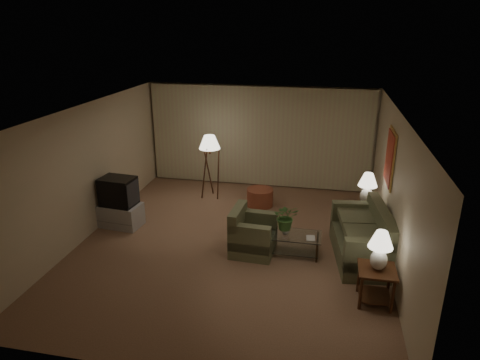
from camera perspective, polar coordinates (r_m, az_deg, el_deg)
name	(u,v)px	position (r m, az deg, el deg)	size (l,w,h in m)	color
ground	(231,243)	(8.75, -1.16, -8.44)	(7.00, 7.00, 0.00)	#9A6C55
room_shell	(247,141)	(9.47, 0.90, 5.25)	(6.04, 7.02, 2.72)	beige
sofa	(361,239)	(8.37, 15.82, -7.60)	(2.02, 1.35, 0.80)	#6D704E
armchair	(253,235)	(8.29, 1.78, -7.39)	(0.93, 0.89, 0.71)	#6D704E
side_table_near	(376,279)	(7.21, 17.69, -12.49)	(0.57, 0.57, 0.60)	#3B1E10
side_table_far	(365,213)	(9.51, 16.27, -4.21)	(0.46, 0.38, 0.60)	#3B1E10
table_lamp_near	(380,247)	(6.93, 18.19, -8.51)	(0.38, 0.38, 0.65)	silver
table_lamp_far	(367,186)	(9.28, 16.63, -0.77)	(0.40, 0.40, 0.68)	silver
coffee_table	(293,241)	(8.31, 7.08, -8.09)	(1.06, 0.58, 0.41)	silver
tv_cabinet	(121,215)	(9.72, -15.62, -4.51)	(0.94, 0.64, 0.50)	#ABABAD
crt_tv	(118,191)	(9.51, -15.93, -1.46)	(0.76, 0.58, 0.61)	black
floor_lamp	(210,166)	(10.70, -4.00, 1.94)	(0.52, 0.52, 1.62)	#3B1E10
ottoman	(260,197)	(10.40, 2.67, -2.31)	(0.64, 0.64, 0.42)	brown
vase	(286,230)	(8.22, 6.10, -6.68)	(0.15, 0.15, 0.16)	silver
flowers	(286,214)	(8.07, 6.18, -4.55)	(0.47, 0.40, 0.52)	#437935
book	(306,238)	(8.14, 8.83, -7.64)	(0.16, 0.22, 0.02)	olive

